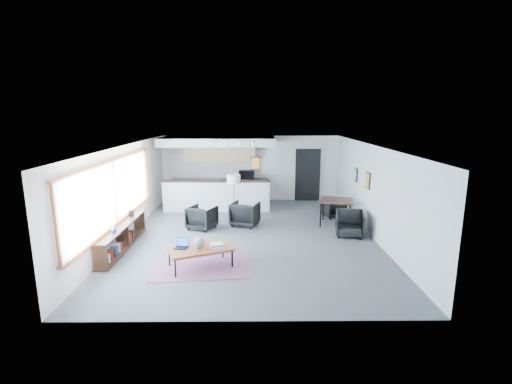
{
  "coord_description": "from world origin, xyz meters",
  "views": [
    {
      "loc": [
        0.1,
        -10.22,
        3.49
      ],
      "look_at": [
        0.2,
        0.4,
        1.21
      ],
      "focal_mm": 26.0,
      "sensor_mm": 36.0,
      "label": 1
    }
  ],
  "objects_px": {
    "dining_chair_far": "(334,208)",
    "armchair_right": "(245,213)",
    "floor_lamp": "(234,181)",
    "coffee_table": "(200,249)",
    "dining_chair_near": "(350,224)",
    "dining_table": "(336,202)",
    "book_stack": "(217,246)",
    "ceramic_pot": "(199,243)",
    "laptop": "(182,245)",
    "armchair_left": "(202,217)",
    "microwave": "(247,174)"
  },
  "relations": [
    {
      "from": "armchair_right",
      "to": "laptop",
      "type": "bearing_deg",
      "value": 84.35
    },
    {
      "from": "ceramic_pot",
      "to": "armchair_left",
      "type": "xyz_separation_m",
      "value": [
        -0.32,
        2.9,
        -0.2
      ]
    },
    {
      "from": "floor_lamp",
      "to": "coffee_table",
      "type": "bearing_deg",
      "value": -98.74
    },
    {
      "from": "laptop",
      "to": "dining_table",
      "type": "relative_size",
      "value": 0.28
    },
    {
      "from": "microwave",
      "to": "floor_lamp",
      "type": "bearing_deg",
      "value": -94.88
    },
    {
      "from": "coffee_table",
      "to": "book_stack",
      "type": "height_order",
      "value": "book_stack"
    },
    {
      "from": "armchair_right",
      "to": "dining_chair_near",
      "type": "xyz_separation_m",
      "value": [
        3.04,
        -1.03,
        -0.06
      ]
    },
    {
      "from": "coffee_table",
      "to": "dining_chair_far",
      "type": "bearing_deg",
      "value": 23.08
    },
    {
      "from": "coffee_table",
      "to": "armchair_left",
      "type": "distance_m",
      "value": 2.9
    },
    {
      "from": "ceramic_pot",
      "to": "floor_lamp",
      "type": "relative_size",
      "value": 0.17
    },
    {
      "from": "armchair_left",
      "to": "dining_table",
      "type": "distance_m",
      "value": 4.21
    },
    {
      "from": "dining_table",
      "to": "dining_chair_near",
      "type": "distance_m",
      "value": 1.18
    },
    {
      "from": "dining_table",
      "to": "dining_chair_far",
      "type": "bearing_deg",
      "value": 81.65
    },
    {
      "from": "microwave",
      "to": "dining_chair_near",
      "type": "bearing_deg",
      "value": -50.43
    },
    {
      "from": "book_stack",
      "to": "ceramic_pot",
      "type": "bearing_deg",
      "value": -173.04
    },
    {
      "from": "dining_table",
      "to": "dining_chair_far",
      "type": "distance_m",
      "value": 1.01
    },
    {
      "from": "armchair_left",
      "to": "dining_chair_near",
      "type": "xyz_separation_m",
      "value": [
        4.35,
        -0.7,
        -0.04
      ]
    },
    {
      "from": "floor_lamp",
      "to": "dining_table",
      "type": "xyz_separation_m",
      "value": [
        3.24,
        -0.53,
        -0.58
      ]
    },
    {
      "from": "dining_chair_far",
      "to": "floor_lamp",
      "type": "bearing_deg",
      "value": -9.34
    },
    {
      "from": "ceramic_pot",
      "to": "dining_table",
      "type": "bearing_deg",
      "value": 40.6
    },
    {
      "from": "book_stack",
      "to": "armchair_left",
      "type": "height_order",
      "value": "armchair_left"
    },
    {
      "from": "laptop",
      "to": "dining_chair_near",
      "type": "distance_m",
      "value": 4.92
    },
    {
      "from": "ceramic_pot",
      "to": "floor_lamp",
      "type": "distance_m",
      "value": 3.96
    },
    {
      "from": "dining_chair_far",
      "to": "armchair_right",
      "type": "bearing_deg",
      "value": 2.48
    },
    {
      "from": "ceramic_pot",
      "to": "book_stack",
      "type": "xyz_separation_m",
      "value": [
        0.41,
        0.05,
        -0.08
      ]
    },
    {
      "from": "ceramic_pot",
      "to": "dining_chair_far",
      "type": "height_order",
      "value": "ceramic_pot"
    },
    {
      "from": "armchair_left",
      "to": "dining_chair_far",
      "type": "height_order",
      "value": "armchair_left"
    },
    {
      "from": "coffee_table",
      "to": "armchair_right",
      "type": "distance_m",
      "value": 3.35
    },
    {
      "from": "floor_lamp",
      "to": "book_stack",
      "type": "bearing_deg",
      "value": -93.12
    },
    {
      "from": "book_stack",
      "to": "dining_chair_far",
      "type": "distance_m",
      "value": 5.49
    },
    {
      "from": "armchair_left",
      "to": "floor_lamp",
      "type": "xyz_separation_m",
      "value": [
        0.94,
        0.94,
        0.93
      ]
    },
    {
      "from": "dining_chair_far",
      "to": "dining_chair_near",
      "type": "bearing_deg",
      "value": 75.62
    },
    {
      "from": "floor_lamp",
      "to": "dining_chair_near",
      "type": "distance_m",
      "value": 3.91
    },
    {
      "from": "armchair_left",
      "to": "dining_chair_near",
      "type": "distance_m",
      "value": 4.4
    },
    {
      "from": "ceramic_pot",
      "to": "microwave",
      "type": "relative_size",
      "value": 0.43
    },
    {
      "from": "laptop",
      "to": "armchair_right",
      "type": "xyz_separation_m",
      "value": [
        1.38,
        3.17,
        -0.11
      ]
    },
    {
      "from": "laptop",
      "to": "book_stack",
      "type": "xyz_separation_m",
      "value": [
        0.8,
        -0.01,
        -0.02
      ]
    },
    {
      "from": "armchair_left",
      "to": "armchair_right",
      "type": "bearing_deg",
      "value": -143.25
    },
    {
      "from": "coffee_table",
      "to": "laptop",
      "type": "bearing_deg",
      "value": 151.22
    },
    {
      "from": "book_stack",
      "to": "floor_lamp",
      "type": "bearing_deg",
      "value": 86.88
    },
    {
      "from": "dining_table",
      "to": "book_stack",
      "type": "bearing_deg",
      "value": -136.66
    },
    {
      "from": "armchair_left",
      "to": "book_stack",
      "type": "bearing_deg",
      "value": 126.89
    },
    {
      "from": "armchair_right",
      "to": "dining_chair_near",
      "type": "distance_m",
      "value": 3.21
    },
    {
      "from": "dining_table",
      "to": "dining_chair_near",
      "type": "xyz_separation_m",
      "value": [
        0.17,
        -1.1,
        -0.39
      ]
    },
    {
      "from": "coffee_table",
      "to": "ceramic_pot",
      "type": "distance_m",
      "value": 0.17
    },
    {
      "from": "book_stack",
      "to": "armchair_right",
      "type": "relative_size",
      "value": 0.44
    },
    {
      "from": "floor_lamp",
      "to": "laptop",
      "type": "bearing_deg",
      "value": -104.92
    },
    {
      "from": "dining_chair_near",
      "to": "microwave",
      "type": "xyz_separation_m",
      "value": [
        -3.04,
        4.17,
        0.78
      ]
    },
    {
      "from": "dining_chair_near",
      "to": "ceramic_pot",
      "type": "bearing_deg",
      "value": -140.54
    },
    {
      "from": "coffee_table",
      "to": "armchair_left",
      "type": "xyz_separation_m",
      "value": [
        -0.35,
        2.88,
        -0.04
      ]
    }
  ]
}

